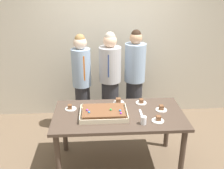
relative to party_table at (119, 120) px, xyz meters
The scene contains 14 objects.
ground_plane 0.69m from the party_table, ahead, with size 12.00×12.00×0.00m, color brown.
interior_back_panel 1.79m from the party_table, 90.00° to the left, with size 8.00×0.12×3.00m, color beige.
party_table is the anchor object (origin of this frame).
sheet_cake 0.24m from the party_table, behind, with size 0.60×0.44×0.10m.
plated_slice_near_left 0.46m from the party_table, 39.98° to the left, with size 0.15×0.15×0.06m.
plated_slice_near_right 0.53m from the party_table, 24.52° to the right, with size 0.15×0.15×0.07m.
plated_slice_far_left 0.59m from the party_table, ahead, with size 0.15×0.15×0.07m.
plated_slice_far_right 0.34m from the party_table, 85.86° to the left, with size 0.15×0.15×0.07m.
plated_slice_center_front 0.67m from the party_table, 165.72° to the left, with size 0.15×0.15×0.07m.
drink_cup_nearest 0.41m from the party_table, 44.66° to the right, with size 0.07×0.07×0.10m, color white.
cake_server_utensil 0.31m from the party_table, ahead, with size 0.03×0.20×0.01m, color silver.
person_serving_front 1.11m from the party_table, 118.29° to the left, with size 0.30×0.30×1.64m.
person_green_shirt_behind 1.16m from the party_table, 71.76° to the left, with size 0.34×0.34×1.67m.
person_striped_tie_right 0.96m from the party_table, 93.74° to the left, with size 0.35×0.35×1.67m.
Camera 1 is at (-0.27, -2.93, 2.41)m, focal length 41.37 mm.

